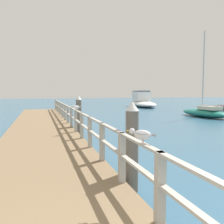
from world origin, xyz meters
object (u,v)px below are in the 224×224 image
(dock_piling_far, at_px, (79,115))
(boat_2, at_px, (205,112))
(boat_0, at_px, (142,101))
(seagull_background, at_px, (77,107))
(seagull_foreground, at_px, (142,134))
(dock_piling_near, at_px, (132,147))

(dock_piling_far, height_order, boat_2, boat_2)
(boat_0, bearing_deg, boat_2, -84.63)
(seagull_background, height_order, boat_0, boat_0)
(seagull_foreground, xyz_separation_m, boat_2, (12.12, 14.17, -1.11))
(dock_piling_near, xyz_separation_m, seagull_background, (-0.39, 5.45, 0.53))
(boat_0, height_order, boat_2, boat_2)
(dock_piling_near, relative_size, seagull_foreground, 5.29)
(dock_piling_far, bearing_deg, dock_piling_near, -90.00)
(boat_0, xyz_separation_m, boat_2, (-0.67, -14.79, -0.37))
(seagull_background, distance_m, boat_0, 25.56)
(boat_0, relative_size, boat_2, 1.22)
(seagull_foreground, bearing_deg, dock_piling_near, 28.98)
(seagull_background, xyz_separation_m, boat_2, (12.12, 7.33, -1.11))
(seagull_foreground, relative_size, seagull_background, 0.90)
(seagull_foreground, distance_m, boat_0, 31.67)
(boat_2, bearing_deg, boat_0, 84.27)
(dock_piling_far, distance_m, boat_2, 12.95)
(dock_piling_far, distance_m, boat_0, 23.74)
(dock_piling_far, bearing_deg, seagull_background, -101.66)
(seagull_foreground, distance_m, boat_2, 18.67)
(seagull_foreground, height_order, boat_2, boat_2)
(dock_piling_far, xyz_separation_m, boat_2, (11.73, 5.45, -0.58))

